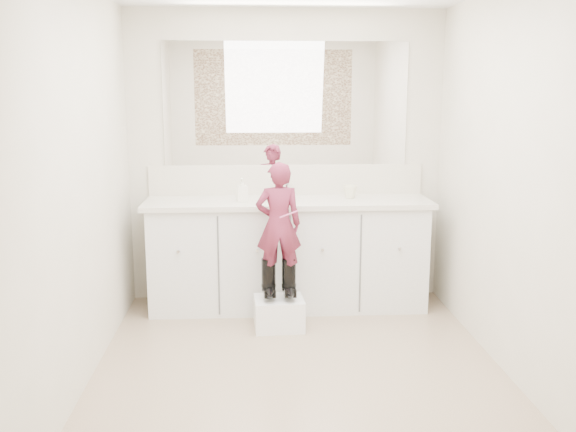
{
  "coord_description": "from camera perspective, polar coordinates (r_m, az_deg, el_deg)",
  "views": [
    {
      "loc": [
        -0.29,
        -3.83,
        1.76
      ],
      "look_at": [
        -0.03,
        0.74,
        0.85
      ],
      "focal_mm": 40.0,
      "sensor_mm": 36.0,
      "label": 1
    }
  ],
  "objects": [
    {
      "name": "vanity_cabinet",
      "position": [
        5.24,
        -0.01,
        -3.56
      ],
      "size": [
        2.2,
        0.55,
        0.85
      ],
      "primitive_type": "cube",
      "color": "silver",
      "rests_on": "floor"
    },
    {
      "name": "wall_back",
      "position": [
        5.37,
        -0.18,
        5.23
      ],
      "size": [
        2.6,
        0.0,
        2.6
      ],
      "primitive_type": "plane",
      "rotation": [
        1.57,
        0.0,
        0.0
      ],
      "color": "beige",
      "rests_on": "floor"
    },
    {
      "name": "step_stool",
      "position": [
        4.84,
        -0.81,
        -8.65
      ],
      "size": [
        0.38,
        0.32,
        0.23
      ],
      "primitive_type": "cube",
      "rotation": [
        0.0,
        0.0,
        0.05
      ],
      "color": "white",
      "rests_on": "floor"
    },
    {
      "name": "boot_right",
      "position": [
        4.78,
        0.07,
        -5.54
      ],
      "size": [
        0.12,
        0.21,
        0.3
      ],
      "primitive_type": null,
      "rotation": [
        0.0,
        0.0,
        0.05
      ],
      "color": "black",
      "rests_on": "step_stool"
    },
    {
      "name": "boot_left",
      "position": [
        4.77,
        -1.73,
        -5.57
      ],
      "size": [
        0.12,
        0.21,
        0.3
      ],
      "primitive_type": null,
      "rotation": [
        0.0,
        0.0,
        0.05
      ],
      "color": "black",
      "rests_on": "step_stool"
    },
    {
      "name": "wall_right",
      "position": [
        4.18,
        19.1,
        2.9
      ],
      "size": [
        0.0,
        3.0,
        3.0
      ],
      "primitive_type": "plane",
      "rotation": [
        1.57,
        0.0,
        -1.57
      ],
      "color": "beige",
      "rests_on": "floor"
    },
    {
      "name": "wall_front",
      "position": [
        2.41,
        3.68,
        -2.23
      ],
      "size": [
        2.6,
        0.0,
        2.6
      ],
      "primitive_type": "plane",
      "rotation": [
        -1.57,
        0.0,
        0.0
      ],
      "color": "beige",
      "rests_on": "floor"
    },
    {
      "name": "soap_bottle",
      "position": [
        5.06,
        -4.1,
        2.34
      ],
      "size": [
        0.09,
        0.09,
        0.18
      ],
      "primitive_type": "imported",
      "rotation": [
        0.0,
        0.0,
        0.12
      ],
      "color": "white",
      "rests_on": "countertop"
    },
    {
      "name": "countertop",
      "position": [
        5.13,
        -0.0,
        1.22
      ],
      "size": [
        2.28,
        0.58,
        0.04
      ],
      "primitive_type": "cube",
      "color": "beige",
      "rests_on": "vanity_cabinet"
    },
    {
      "name": "backsplash",
      "position": [
        5.37,
        -0.17,
        3.25
      ],
      "size": [
        2.28,
        0.03,
        0.25
      ],
      "primitive_type": "cube",
      "color": "beige",
      "rests_on": "countertop"
    },
    {
      "name": "wall_left",
      "position": [
        4.0,
        -17.91,
        2.62
      ],
      "size": [
        0.0,
        3.0,
        3.0
      ],
      "primitive_type": "plane",
      "rotation": [
        1.57,
        0.0,
        1.57
      ],
      "color": "beige",
      "rests_on": "floor"
    },
    {
      "name": "toddler",
      "position": [
        4.67,
        -0.84,
        -0.76
      ],
      "size": [
        0.35,
        0.24,
        0.92
      ],
      "primitive_type": "imported",
      "rotation": [
        0.0,
        0.0,
        3.19
      ],
      "color": "#AF365C",
      "rests_on": "step_stool"
    },
    {
      "name": "dot_panel",
      "position": [
        2.36,
        3.78,
        8.52
      ],
      "size": [
        2.0,
        0.01,
        1.2
      ],
      "primitive_type": "cube",
      "color": "#472819",
      "rests_on": "wall_front"
    },
    {
      "name": "floor",
      "position": [
        4.22,
        0.96,
        -13.41
      ],
      "size": [
        3.0,
        3.0,
        0.0
      ],
      "primitive_type": "plane",
      "color": "#8D705C",
      "rests_on": "ground"
    },
    {
      "name": "mirror",
      "position": [
        5.33,
        -0.18,
        9.92
      ],
      "size": [
        2.0,
        0.02,
        1.0
      ],
      "primitive_type": "cube",
      "color": "white",
      "rests_on": "wall_back"
    },
    {
      "name": "faucet",
      "position": [
        5.28,
        -0.11,
        2.28
      ],
      "size": [
        0.08,
        0.08,
        0.1
      ],
      "primitive_type": "cylinder",
      "color": "silver",
      "rests_on": "countertop"
    },
    {
      "name": "toothbrush",
      "position": [
        4.58,
        0.07,
        0.16
      ],
      "size": [
        0.14,
        0.02,
        0.06
      ],
      "primitive_type": "cylinder",
      "rotation": [
        0.0,
        1.22,
        0.05
      ],
      "color": "#CD4F85",
      "rests_on": "toddler"
    },
    {
      "name": "cup",
      "position": [
        5.23,
        5.53,
        2.17
      ],
      "size": [
        0.15,
        0.15,
        0.11
      ],
      "primitive_type": "imported",
      "rotation": [
        0.0,
        0.0,
        -0.35
      ],
      "color": "beige",
      "rests_on": "countertop"
    }
  ]
}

